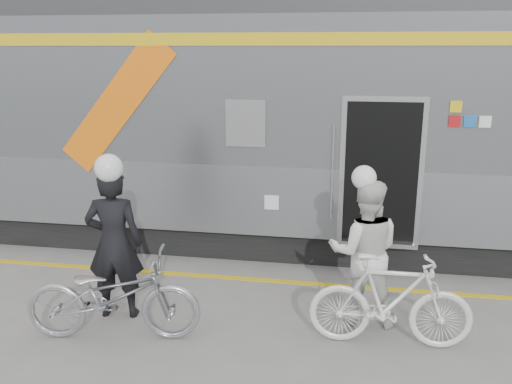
% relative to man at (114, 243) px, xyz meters
% --- Properties ---
extents(ground, '(90.00, 90.00, 0.00)m').
position_rel_man_xyz_m(ground, '(1.73, -0.79, -0.97)').
color(ground, slate).
rests_on(ground, ground).
extents(train, '(24.00, 3.17, 4.10)m').
position_rel_man_xyz_m(train, '(1.11, 3.41, 1.08)').
color(train, black).
rests_on(train, ground).
extents(safety_strip, '(24.00, 0.12, 0.01)m').
position_rel_man_xyz_m(safety_strip, '(1.73, 1.36, -0.97)').
color(safety_strip, gold).
rests_on(safety_strip, ground).
extents(man, '(0.77, 0.57, 1.94)m').
position_rel_man_xyz_m(man, '(0.00, 0.00, 0.00)').
color(man, black).
rests_on(man, ground).
extents(bicycle_left, '(2.12, 1.02, 1.07)m').
position_rel_man_xyz_m(bicycle_left, '(0.20, -0.55, -0.44)').
color(bicycle_left, '#999BA0').
rests_on(bicycle_left, ground).
extents(woman, '(0.91, 0.72, 1.83)m').
position_rel_man_xyz_m(woman, '(3.08, 0.39, -0.06)').
color(woman, silver).
rests_on(woman, ground).
extents(bicycle_right, '(1.86, 0.58, 1.11)m').
position_rel_man_xyz_m(bicycle_right, '(3.38, -0.16, -0.42)').
color(bicycle_right, silver).
rests_on(bicycle_right, ground).
extents(helmet_man, '(0.34, 0.34, 0.34)m').
position_rel_man_xyz_m(helmet_man, '(0.00, 0.00, 1.14)').
color(helmet_man, white).
rests_on(helmet_man, man).
extents(helmet_woman, '(0.29, 0.29, 0.29)m').
position_rel_man_xyz_m(helmet_woman, '(3.08, 0.39, 1.01)').
color(helmet_woman, white).
rests_on(helmet_woman, woman).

